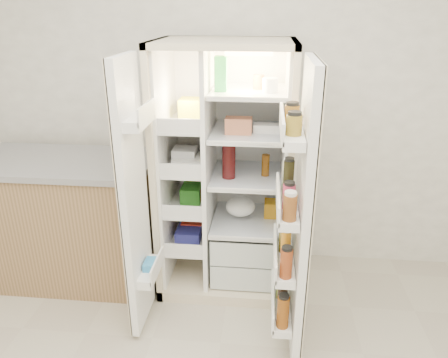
# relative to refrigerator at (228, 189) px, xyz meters

# --- Properties ---
(wall_back) EXTENTS (4.00, 0.02, 2.70)m
(wall_back) POSITION_rel_refrigerator_xyz_m (0.03, 0.35, 0.61)
(wall_back) COLOR white
(wall_back) RESTS_ON floor
(refrigerator) EXTENTS (0.92, 0.70, 1.80)m
(refrigerator) POSITION_rel_refrigerator_xyz_m (0.00, 0.00, 0.00)
(refrigerator) COLOR beige
(refrigerator) RESTS_ON floor
(freezer_door) EXTENTS (0.15, 0.40, 1.72)m
(freezer_door) POSITION_rel_refrigerator_xyz_m (-0.51, -0.60, 0.15)
(freezer_door) COLOR white
(freezer_door) RESTS_ON floor
(fridge_door) EXTENTS (0.17, 0.58, 1.72)m
(fridge_door) POSITION_rel_refrigerator_xyz_m (0.47, -0.70, 0.13)
(fridge_door) COLOR white
(fridge_door) RESTS_ON floor
(kitchen_counter) EXTENTS (1.34, 0.71, 0.97)m
(kitchen_counter) POSITION_rel_refrigerator_xyz_m (-1.20, -0.12, -0.26)
(kitchen_counter) COLOR #99744C
(kitchen_counter) RESTS_ON floor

